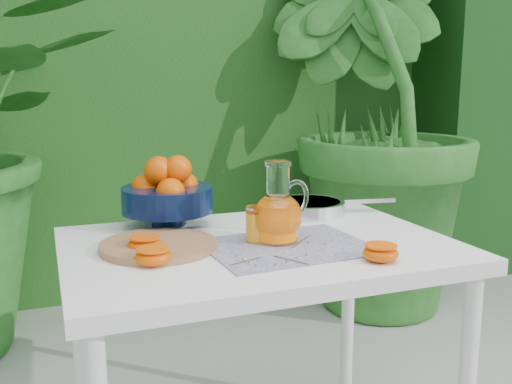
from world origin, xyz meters
name	(u,v)px	position (x,y,z in m)	size (l,w,h in m)	color
hedge_backdrop	(150,77)	(0.06, 2.06, 1.19)	(8.00, 1.65, 2.50)	#1A4112
potted_plant_right	(367,111)	(1.00, 1.12, 1.02)	(2.04, 2.04, 2.04)	#285E20
white_table	(259,271)	(-0.06, -0.08, 0.67)	(1.00, 0.70, 0.75)	white
placemat	(288,246)	(-0.01, -0.15, 0.75)	(0.41, 0.32, 0.00)	#0D0F49
cutting_board	(158,246)	(-0.32, -0.06, 0.76)	(0.29, 0.29, 0.02)	#976844
fruit_bowl	(167,194)	(-0.24, 0.18, 0.85)	(0.27, 0.27, 0.21)	black
juice_pitcher	(278,214)	(-0.01, -0.11, 0.83)	(0.19, 0.17, 0.21)	white
juice_tumbler	(258,224)	(-0.06, -0.08, 0.80)	(0.08, 0.08, 0.09)	white
saute_pan	(310,207)	(0.21, 0.16, 0.77)	(0.42, 0.27, 0.04)	silver
orange_halves	(225,251)	(-0.19, -0.20, 0.77)	(0.60, 0.36, 0.04)	#E65202
thyme_sprigs	(281,253)	(-0.05, -0.21, 0.76)	(0.28, 0.23, 0.01)	brown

